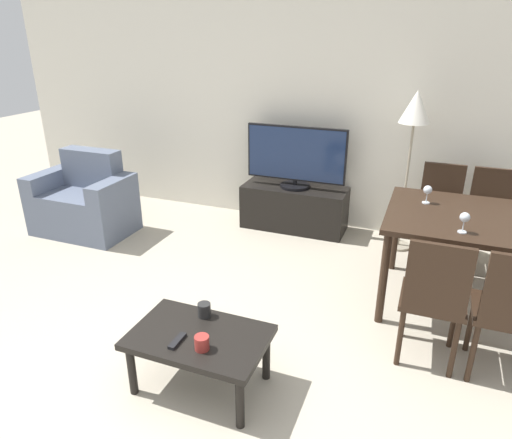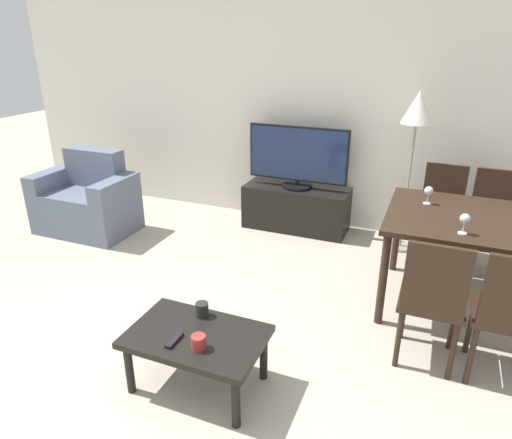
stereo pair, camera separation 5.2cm
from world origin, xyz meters
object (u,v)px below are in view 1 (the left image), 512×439
at_px(coffee_table, 199,342).
at_px(wine_glass_right, 465,219).
at_px(dining_chair_far_left, 439,208).
at_px(cup_white_near, 202,343).
at_px(remote_primary, 177,341).
at_px(cup_colored_far, 204,310).
at_px(tv_stand, 294,208).
at_px(dining_table, 471,227).
at_px(floor_lamp, 415,117).
at_px(wine_glass_left, 428,191).
at_px(dining_chair_near, 434,296).
at_px(armchair, 85,203).
at_px(tv, 296,157).
at_px(dining_chair_near_right, 511,310).
at_px(dining_chair_far, 490,214).

height_order(coffee_table, wine_glass_right, wine_glass_right).
height_order(dining_chair_far_left, cup_white_near, dining_chair_far_left).
height_order(remote_primary, cup_colored_far, cup_colored_far).
distance_m(tv_stand, dining_table, 2.02).
xyz_separation_m(floor_lamp, remote_primary, (-1.03, -2.60, -0.92)).
relative_size(dining_table, floor_lamp, 0.79).
distance_m(dining_chair_far_left, wine_glass_left, 0.76).
bearing_deg(wine_glass_right, dining_chair_near, -105.61).
xyz_separation_m(dining_chair_near, cup_white_near, (-1.19, -0.84, -0.09)).
bearing_deg(armchair, dining_table, -1.79).
bearing_deg(tv, armchair, -156.62).
relative_size(tv_stand, dining_chair_near_right, 1.24).
bearing_deg(dining_table, dining_chair_near_right, -75.32).
bearing_deg(wine_glass_right, tv_stand, 139.24).
xyz_separation_m(tv_stand, wine_glass_right, (1.60, -1.38, 0.63)).
distance_m(coffee_table, remote_primary, 0.15).
bearing_deg(dining_chair_near, armchair, 165.23).
bearing_deg(dining_chair_near_right, cup_white_near, -152.64).
distance_m(tv, coffee_table, 2.62).
bearing_deg(tv_stand, dining_table, -31.37).
bearing_deg(dining_chair_far, armchair, -170.02).
bearing_deg(tv, dining_chair_near_right, -44.18).
bearing_deg(dining_chair_near, wine_glass_left, 97.24).
bearing_deg(tv, wine_glass_right, -40.70).
relative_size(coffee_table, dining_chair_far_left, 0.89).
relative_size(dining_chair_near, floor_lamp, 0.59).
distance_m(armchair, dining_table, 3.79).
distance_m(armchair, tv, 2.33).
xyz_separation_m(dining_chair_far, wine_glass_left, (-0.55, -0.65, 0.36)).
distance_m(dining_chair_near, dining_chair_far, 1.69).
relative_size(dining_chair_far, wine_glass_right, 6.25).
relative_size(tv_stand, dining_chair_far_left, 1.24).
height_order(floor_lamp, cup_colored_far, floor_lamp).
bearing_deg(dining_chair_far, dining_table, -104.68).
bearing_deg(floor_lamp, cup_white_near, -108.38).
distance_m(floor_lamp, cup_colored_far, 2.67).
bearing_deg(dining_chair_near, tv, 128.51).
height_order(tv, wine_glass_right, tv).
xyz_separation_m(dining_table, dining_chair_near_right, (0.21, -0.82, -0.17)).
height_order(tv_stand, cup_white_near, tv_stand).
distance_m(coffee_table, cup_colored_far, 0.21).
bearing_deg(dining_table, dining_chair_near, -104.68).
relative_size(coffee_table, dining_chair_far, 0.89).
bearing_deg(coffee_table, cup_colored_far, 107.13).
relative_size(tv, cup_white_near, 12.66).
height_order(tv, dining_table, tv).
xyz_separation_m(dining_chair_far, cup_colored_far, (-1.76, -2.19, -0.09)).
xyz_separation_m(armchair, cup_white_near, (2.36, -1.78, 0.10)).
distance_m(tv, wine_glass_left, 1.59).
bearing_deg(remote_primary, floor_lamp, 68.48).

